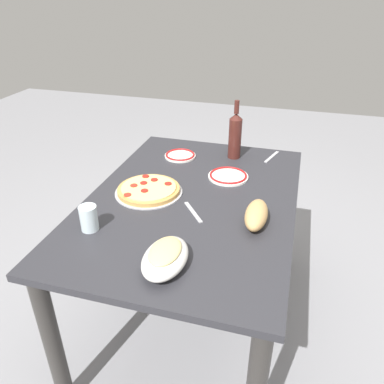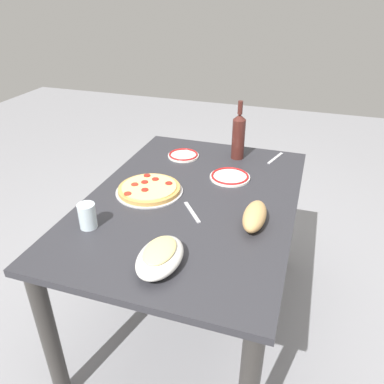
{
  "view_description": "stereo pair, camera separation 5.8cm",
  "coord_description": "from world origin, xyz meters",
  "px_view_note": "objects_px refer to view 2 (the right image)",
  "views": [
    {
      "loc": [
        -1.43,
        -0.41,
        1.62
      ],
      "look_at": [
        0.0,
        0.0,
        0.78
      ],
      "focal_mm": 35.61,
      "sensor_mm": 36.0,
      "label": 1
    },
    {
      "loc": [
        -1.41,
        -0.46,
        1.62
      ],
      "look_at": [
        0.0,
        0.0,
        0.78
      ],
      "focal_mm": 35.61,
      "sensor_mm": 36.0,
      "label": 2
    }
  ],
  "objects_px": {
    "pepperoni_pizza": "(149,189)",
    "side_plate_near": "(230,177)",
    "bread_loaf": "(255,216)",
    "wine_bottle": "(238,136)",
    "water_glass": "(87,216)",
    "dining_table": "(192,220)",
    "baked_pasta_dish": "(160,256)",
    "side_plate_far": "(183,155)"
  },
  "relations": [
    {
      "from": "dining_table",
      "to": "bread_loaf",
      "type": "bearing_deg",
      "value": -112.53
    },
    {
      "from": "wine_bottle",
      "to": "side_plate_far",
      "type": "xyz_separation_m",
      "value": [
        -0.08,
        0.29,
        -0.12
      ]
    },
    {
      "from": "pepperoni_pizza",
      "to": "baked_pasta_dish",
      "type": "height_order",
      "value": "baked_pasta_dish"
    },
    {
      "from": "side_plate_far",
      "to": "bread_loaf",
      "type": "xyz_separation_m",
      "value": [
        -0.54,
        -0.49,
        0.03
      ]
    },
    {
      "from": "pepperoni_pizza",
      "to": "side_plate_near",
      "type": "relative_size",
      "value": 1.56
    },
    {
      "from": "side_plate_near",
      "to": "bread_loaf",
      "type": "bearing_deg",
      "value": -153.25
    },
    {
      "from": "pepperoni_pizza",
      "to": "water_glass",
      "type": "height_order",
      "value": "water_glass"
    },
    {
      "from": "wine_bottle",
      "to": "bread_loaf",
      "type": "relative_size",
      "value": 1.49
    },
    {
      "from": "water_glass",
      "to": "side_plate_near",
      "type": "bearing_deg",
      "value": -36.55
    },
    {
      "from": "dining_table",
      "to": "wine_bottle",
      "type": "relative_size",
      "value": 4.18
    },
    {
      "from": "baked_pasta_dish",
      "to": "side_plate_far",
      "type": "bearing_deg",
      "value": 14.37
    },
    {
      "from": "bread_loaf",
      "to": "side_plate_near",
      "type": "bearing_deg",
      "value": 26.75
    },
    {
      "from": "wine_bottle",
      "to": "side_plate_far",
      "type": "bearing_deg",
      "value": 105.18
    },
    {
      "from": "dining_table",
      "to": "pepperoni_pizza",
      "type": "height_order",
      "value": "pepperoni_pizza"
    },
    {
      "from": "baked_pasta_dish",
      "to": "bread_loaf",
      "type": "relative_size",
      "value": 1.12
    },
    {
      "from": "baked_pasta_dish",
      "to": "side_plate_far",
      "type": "xyz_separation_m",
      "value": [
        0.89,
        0.23,
        -0.03
      ]
    },
    {
      "from": "wine_bottle",
      "to": "water_glass",
      "type": "xyz_separation_m",
      "value": [
        -0.84,
        0.42,
        -0.08
      ]
    },
    {
      "from": "dining_table",
      "to": "side_plate_far",
      "type": "bearing_deg",
      "value": 24.2
    },
    {
      "from": "wine_bottle",
      "to": "water_glass",
      "type": "relative_size",
      "value": 3.07
    },
    {
      "from": "dining_table",
      "to": "bread_loaf",
      "type": "relative_size",
      "value": 6.23
    },
    {
      "from": "dining_table",
      "to": "water_glass",
      "type": "xyz_separation_m",
      "value": [
        -0.35,
        0.32,
        0.17
      ]
    },
    {
      "from": "pepperoni_pizza",
      "to": "bread_loaf",
      "type": "height_order",
      "value": "bread_loaf"
    },
    {
      "from": "side_plate_near",
      "to": "pepperoni_pizza",
      "type": "bearing_deg",
      "value": 127.89
    },
    {
      "from": "side_plate_far",
      "to": "bread_loaf",
      "type": "relative_size",
      "value": 0.8
    },
    {
      "from": "wine_bottle",
      "to": "side_plate_far",
      "type": "relative_size",
      "value": 1.85
    },
    {
      "from": "pepperoni_pizza",
      "to": "water_glass",
      "type": "bearing_deg",
      "value": 161.43
    },
    {
      "from": "water_glass",
      "to": "dining_table",
      "type": "bearing_deg",
      "value": -42.63
    },
    {
      "from": "baked_pasta_dish",
      "to": "wine_bottle",
      "type": "bearing_deg",
      "value": -3.49
    },
    {
      "from": "dining_table",
      "to": "baked_pasta_dish",
      "type": "height_order",
      "value": "baked_pasta_dish"
    },
    {
      "from": "water_glass",
      "to": "side_plate_near",
      "type": "xyz_separation_m",
      "value": [
        0.59,
        -0.44,
        -0.04
      ]
    },
    {
      "from": "wine_bottle",
      "to": "bread_loaf",
      "type": "xyz_separation_m",
      "value": [
        -0.62,
        -0.2,
        -0.09
      ]
    },
    {
      "from": "side_plate_near",
      "to": "dining_table",
      "type": "bearing_deg",
      "value": 154.09
    },
    {
      "from": "dining_table",
      "to": "baked_pasta_dish",
      "type": "distance_m",
      "value": 0.5
    },
    {
      "from": "baked_pasta_dish",
      "to": "dining_table",
      "type": "bearing_deg",
      "value": 4.91
    },
    {
      "from": "baked_pasta_dish",
      "to": "side_plate_far",
      "type": "distance_m",
      "value": 0.92
    },
    {
      "from": "dining_table",
      "to": "wine_bottle",
      "type": "xyz_separation_m",
      "value": [
        0.5,
        -0.1,
        0.25
      ]
    },
    {
      "from": "dining_table",
      "to": "side_plate_far",
      "type": "xyz_separation_m",
      "value": [
        0.42,
        0.19,
        0.13
      ]
    },
    {
      "from": "water_glass",
      "to": "bread_loaf",
      "type": "distance_m",
      "value": 0.66
    },
    {
      "from": "wine_bottle",
      "to": "side_plate_near",
      "type": "distance_m",
      "value": 0.28
    },
    {
      "from": "pepperoni_pizza",
      "to": "wine_bottle",
      "type": "bearing_deg",
      "value": -31.21
    },
    {
      "from": "wine_bottle",
      "to": "baked_pasta_dish",
      "type": "bearing_deg",
      "value": 176.51
    },
    {
      "from": "side_plate_far",
      "to": "bread_loaf",
      "type": "distance_m",
      "value": 0.74
    }
  ]
}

